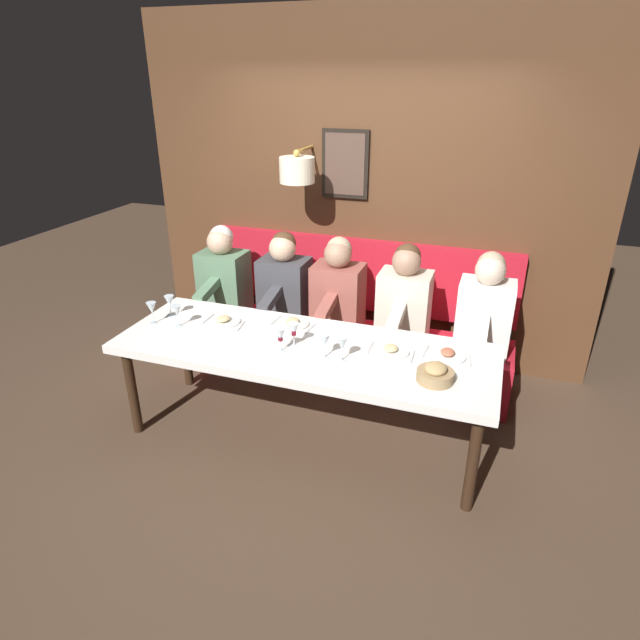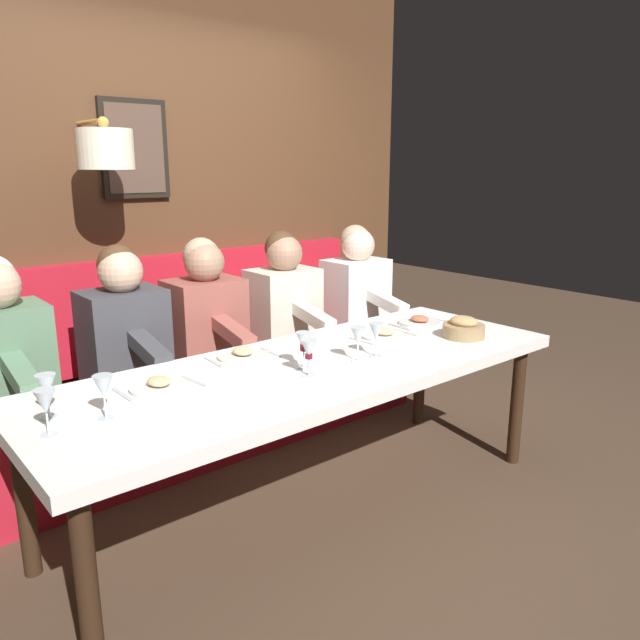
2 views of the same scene
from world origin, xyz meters
The scene contains 21 objects.
ground_plane centered at (0.00, 0.00, 0.00)m, with size 12.00×12.00×0.00m, color #4C3828.
dining_table centered at (0.00, 0.00, 0.68)m, with size 0.90×2.56×0.74m.
banquette_bench centered at (0.89, 0.00, 0.23)m, with size 0.52×2.76×0.45m, color red.
back_wall_panel centered at (1.46, 0.01, 1.37)m, with size 0.59×3.96×2.90m.
diner_nearest centered at (0.88, -1.12, 0.82)m, with size 0.60×0.40×0.79m.
diner_near centered at (0.88, -0.51, 0.82)m, with size 0.60×0.40×0.79m.
diner_middle centered at (0.88, 0.04, 0.82)m, with size 0.60×0.40×0.79m.
diner_far centered at (0.88, 0.51, 0.82)m, with size 0.60×0.40×0.79m.
diner_farthest centered at (0.88, 1.08, 0.82)m, with size 0.60×0.40×0.79m.
place_setting_0 centered at (0.27, 0.19, 0.75)m, with size 0.24×0.32×0.05m.
place_setting_1 centered at (0.09, -0.58, 0.75)m, with size 0.24×0.31×0.05m.
place_setting_2 centered at (0.16, -0.93, 0.75)m, with size 0.24×0.32×0.05m.
place_setting_3 centered at (0.14, 0.68, 0.75)m, with size 0.24×0.32×0.05m.
wine_glass_0 centered at (-0.04, 1.16, 0.86)m, with size 0.07×0.07×0.16m.
wine_glass_1 centered at (-0.12, -0.30, 0.86)m, with size 0.07×0.07×0.16m.
wine_glass_2 centered at (-0.11, -0.19, 0.86)m, with size 0.07×0.07×0.16m.
wine_glass_3 centered at (-0.03, 0.06, 0.86)m, with size 0.07×0.07×0.16m.
wine_glass_4 centered at (0.12, 1.11, 0.86)m, with size 0.07×0.07×0.16m.
wine_glass_5 centered at (-0.02, 0.96, 0.86)m, with size 0.07×0.07×0.16m.
wine_glass_6 centered at (-0.13, 0.11, 0.86)m, with size 0.07×0.07×0.16m.
bread_bowl centered at (-0.17, -0.90, 0.79)m, with size 0.22×0.22×0.12m.
Camera 2 is at (-2.07, 1.68, 1.62)m, focal length 34.35 mm.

